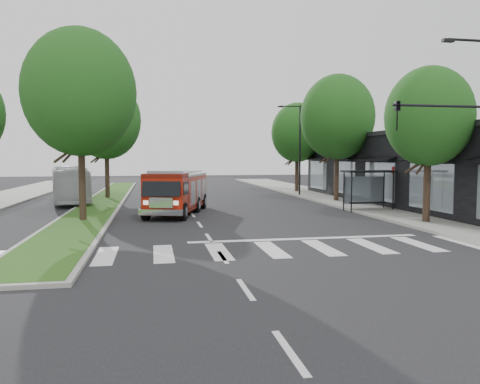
# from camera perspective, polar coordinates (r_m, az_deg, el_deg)

# --- Properties ---
(ground) EXTENTS (140.00, 140.00, 0.00)m
(ground) POSITION_cam_1_polar(r_m,az_deg,el_deg) (20.18, -3.81, -5.60)
(ground) COLOR black
(ground) RESTS_ON ground
(sidewalk_right) EXTENTS (5.00, 80.00, 0.15)m
(sidewalk_right) POSITION_cam_1_polar(r_m,az_deg,el_deg) (33.42, 15.82, -1.70)
(sidewalk_right) COLOR gray
(sidewalk_right) RESTS_ON ground
(median) EXTENTS (3.00, 50.00, 0.15)m
(median) POSITION_cam_1_polar(r_m,az_deg,el_deg) (38.07, -16.10, -0.99)
(median) COLOR gray
(median) RESTS_ON ground
(storefront_row) EXTENTS (8.00, 30.00, 5.00)m
(storefront_row) POSITION_cam_1_polar(r_m,az_deg,el_deg) (35.50, 22.42, 2.40)
(storefront_row) COLOR black
(storefront_row) RESTS_ON ground
(bus_shelter) EXTENTS (3.20, 1.60, 2.61)m
(bus_shelter) POSITION_cam_1_polar(r_m,az_deg,el_deg) (31.04, 15.26, 1.50)
(bus_shelter) COLOR black
(bus_shelter) RESTS_ON ground
(tree_right_near) EXTENTS (4.40, 4.40, 8.05)m
(tree_right_near) POSITION_cam_1_polar(r_m,az_deg,el_deg) (25.86, 22.04, 8.51)
(tree_right_near) COLOR black
(tree_right_near) RESTS_ON ground
(tree_right_mid) EXTENTS (5.60, 5.60, 9.72)m
(tree_right_mid) POSITION_cam_1_polar(r_m,az_deg,el_deg) (36.60, 11.78, 8.93)
(tree_right_mid) COLOR black
(tree_right_mid) RESTS_ON ground
(tree_right_far) EXTENTS (5.00, 5.00, 8.73)m
(tree_right_far) POSITION_cam_1_polar(r_m,az_deg,el_deg) (45.95, 6.98, 7.20)
(tree_right_far) COLOR black
(tree_right_far) RESTS_ON ground
(tree_median_near) EXTENTS (5.80, 5.80, 10.16)m
(tree_median_near) POSITION_cam_1_polar(r_m,az_deg,el_deg) (26.22, -18.93, 11.40)
(tree_median_near) COLOR black
(tree_median_near) RESTS_ON ground
(tree_median_far) EXTENTS (5.60, 5.60, 9.72)m
(tree_median_far) POSITION_cam_1_polar(r_m,az_deg,el_deg) (40.03, -16.01, 8.44)
(tree_median_far) COLOR black
(tree_median_far) RESTS_ON ground
(streetlight_right_near) EXTENTS (4.08, 0.22, 8.00)m
(streetlight_right_near) POSITION_cam_1_polar(r_m,az_deg,el_deg) (20.21, 25.91, 7.28)
(streetlight_right_near) COLOR black
(streetlight_right_near) RESTS_ON ground
(streetlight_right_far) EXTENTS (2.11, 0.20, 8.00)m
(streetlight_right_far) POSITION_cam_1_polar(r_m,az_deg,el_deg) (41.74, 7.12, 5.64)
(streetlight_right_far) COLOR black
(streetlight_right_far) RESTS_ON ground
(fire_engine) EXTENTS (4.44, 8.16, 2.71)m
(fire_engine) POSITION_cam_1_polar(r_m,az_deg,el_deg) (28.69, -7.64, -0.08)
(fire_engine) COLOR #590E04
(fire_engine) RESTS_ON ground
(city_bus) EXTENTS (4.33, 10.30, 2.79)m
(city_bus) POSITION_cam_1_polar(r_m,az_deg,el_deg) (37.78, -20.04, 0.88)
(city_bus) COLOR silver
(city_bus) RESTS_ON ground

